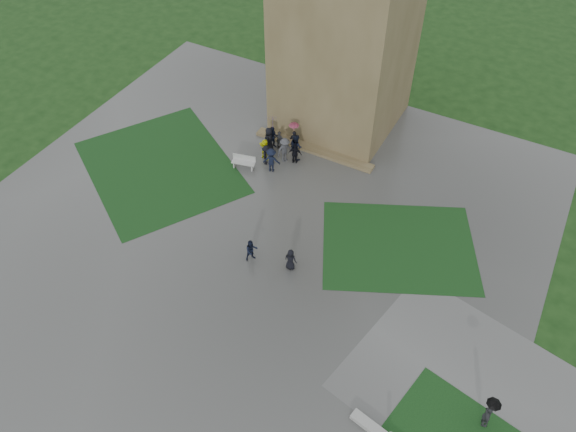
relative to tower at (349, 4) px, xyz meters
The scene contains 11 objects.
ground 17.49m from the tower, 90.00° to the right, with size 120.00×120.00×0.00m, color black.
plaza 15.81m from the tower, 90.00° to the right, with size 34.00×34.00×0.02m, color #3B3B39.
lawn_inset_left 16.55m from the tower, 127.69° to the right, with size 11.00×9.00×0.01m, color black.
lawn_inset_right 15.90m from the tower, 49.64° to the right, with size 9.00×7.00×0.01m, color black.
tower is the anchor object (origin of this frame).
tower_plinth 9.90m from the tower, 90.00° to the right, with size 9.00×0.80×0.22m, color brown.
bench 12.34m from the tower, 112.43° to the right, with size 1.69×0.87×0.94m.
visitor_cluster 10.21m from the tower, 106.39° to the right, with size 3.33×3.51×2.63m.
pedestrian_mid 17.16m from the tower, 85.15° to the right, with size 0.74×0.42×1.51m, color black.
pedestrian_near 17.07m from the tower, 76.18° to the right, with size 0.72×0.49×1.47m, color black.
pedestrian_path 25.54m from the tower, 49.42° to the right, with size 0.68×0.96×2.22m.
Camera 1 is at (13.15, -17.52, 25.44)m, focal length 35.00 mm.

